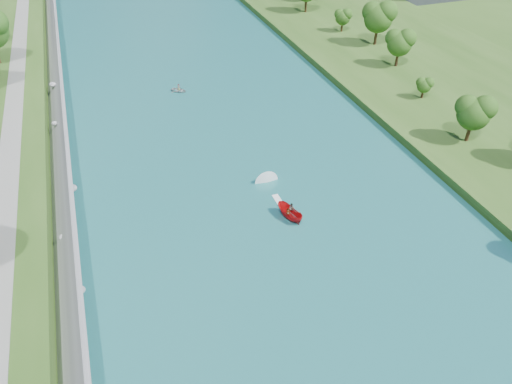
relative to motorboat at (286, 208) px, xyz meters
name	(u,v)px	position (x,y,z in m)	size (l,w,h in m)	color
ground	(288,252)	(-2.67, -7.32, -0.87)	(260.00, 260.00, 0.00)	#2D5119
river_water	(239,168)	(-2.67, 12.68, -0.82)	(55.00, 240.00, 0.10)	#17595A
berm_east	(501,114)	(46.83, 12.68, -0.12)	(44.00, 240.00, 1.50)	#2D5119
riprap_bank	(62,195)	(-28.52, 11.83, 0.93)	(3.79, 236.00, 4.44)	slate
riverside_path	(6,191)	(-35.17, 12.68, 2.68)	(3.00, 200.00, 0.10)	gray
trees_east	(399,46)	(38.55, 34.89, 5.70)	(19.07, 140.80, 11.61)	#1C5115
motorboat	(286,208)	(0.00, 0.00, 0.00)	(3.60, 19.24, 1.96)	red
raft	(179,90)	(-5.68, 42.41, -0.40)	(3.94, 3.84, 1.56)	#95979E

